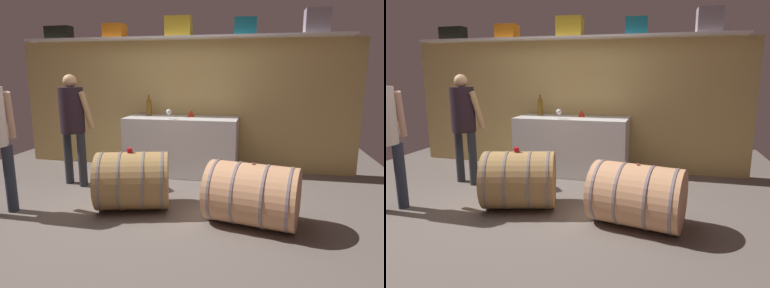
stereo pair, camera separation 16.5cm
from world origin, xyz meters
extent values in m
cube|color=#645B54|center=(0.00, 0.51, -0.01)|extent=(6.64, 7.31, 0.02)
cube|color=tan|center=(0.00, 2.06, 1.02)|extent=(5.44, 0.10, 2.04)
cube|color=white|center=(0.00, 1.91, 2.06)|extent=(5.01, 0.40, 0.03)
cube|color=black|center=(-1.99, 1.91, 2.17)|extent=(0.43, 0.20, 0.20)
cube|color=orange|center=(-1.03, 1.91, 2.18)|extent=(0.32, 0.27, 0.21)
cube|color=yellow|center=(0.01, 1.91, 2.22)|extent=(0.40, 0.29, 0.29)
cube|color=#157186|center=(1.00, 1.91, 2.19)|extent=(0.33, 0.26, 0.24)
cube|color=gray|center=(1.98, 1.91, 2.24)|extent=(0.34, 0.27, 0.33)
cube|color=silver|center=(0.10, 1.67, 0.44)|extent=(1.69, 0.66, 0.88)
cylinder|color=brown|center=(-0.45, 1.78, 0.99)|extent=(0.08, 0.08, 0.22)
sphere|color=brown|center=(-0.45, 1.78, 1.11)|extent=(0.07, 0.07, 0.07)
cylinder|color=brown|center=(-0.45, 1.78, 1.16)|extent=(0.03, 0.03, 0.08)
cylinder|color=white|center=(-0.04, 1.44, 0.88)|extent=(0.06, 0.06, 0.00)
cylinder|color=white|center=(-0.04, 1.44, 0.92)|extent=(0.01, 0.01, 0.07)
sphere|color=white|center=(-0.04, 1.44, 0.98)|extent=(0.08, 0.08, 0.08)
sphere|color=maroon|center=(-0.04, 1.44, 0.97)|extent=(0.05, 0.05, 0.05)
cone|color=red|center=(0.22, 1.79, 0.93)|extent=(0.11, 0.11, 0.10)
cylinder|color=#A07A46|center=(-0.13, 0.19, 0.33)|extent=(0.94, 0.83, 0.65)
cylinder|color=slate|center=(-0.45, 0.11, 0.33)|extent=(0.19, 0.65, 0.66)
cylinder|color=slate|center=(-0.25, 0.16, 0.33)|extent=(0.19, 0.65, 0.66)
cylinder|color=slate|center=(0.00, 0.22, 0.33)|extent=(0.19, 0.65, 0.66)
cylinder|color=slate|center=(0.20, 0.28, 0.33)|extent=(0.19, 0.65, 0.66)
cylinder|color=brown|center=(-0.13, 0.19, 0.66)|extent=(0.04, 0.04, 0.01)
cylinder|color=tan|center=(1.22, 0.03, 0.32)|extent=(1.01, 0.80, 0.63)
cylinder|color=slate|center=(0.85, 0.11, 0.32)|extent=(0.16, 0.64, 0.64)
cylinder|color=slate|center=(1.07, 0.06, 0.32)|extent=(0.16, 0.64, 0.64)
cylinder|color=slate|center=(1.36, 0.00, 0.32)|extent=(0.16, 0.64, 0.64)
cylinder|color=slate|center=(1.59, -0.04, 0.32)|extent=(0.16, 0.64, 0.64)
cylinder|color=brown|center=(1.22, 0.03, 0.64)|extent=(0.04, 0.04, 0.01)
cylinder|color=red|center=(-0.15, 0.19, 0.69)|extent=(0.06, 0.06, 0.05)
cylinder|color=#262C3A|center=(-1.43, -0.15, 0.38)|extent=(0.12, 0.12, 0.76)
cylinder|color=tan|center=(-1.44, -0.05, 1.07)|extent=(0.18, 0.22, 0.53)
cylinder|color=#292B32|center=(-1.09, 0.80, 0.37)|extent=(0.11, 0.11, 0.74)
cylinder|color=#292B32|center=(-1.35, 0.89, 0.37)|extent=(0.11, 0.11, 0.74)
cylinder|color=black|center=(-1.22, 0.84, 1.04)|extent=(0.32, 0.32, 0.61)
sphere|color=tan|center=(-1.22, 0.84, 1.43)|extent=(0.18, 0.18, 0.18)
cylinder|color=tan|center=(-1.02, 0.88, 1.04)|extent=(0.14, 0.24, 0.51)
cylinder|color=tan|center=(-1.37, 0.99, 1.04)|extent=(0.15, 0.27, 0.51)
camera|label=1|loc=(1.26, -3.26, 1.52)|focal=31.52mm
camera|label=2|loc=(1.42, -3.23, 1.52)|focal=31.52mm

